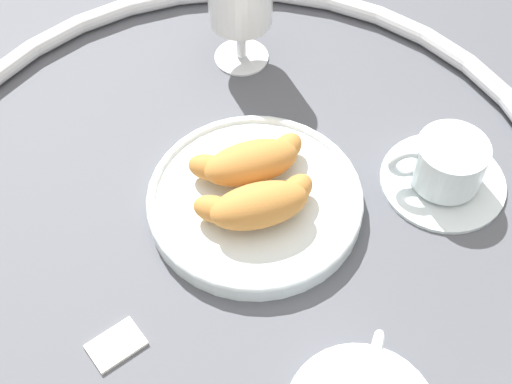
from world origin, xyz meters
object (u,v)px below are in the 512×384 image
croissant_large (259,204)px  sugar_packet (117,344)px  coffee_cup_near (447,168)px  croissant_small (251,161)px  pastry_plate (256,202)px

croissant_large → sugar_packet: 0.19m
coffee_cup_near → sugar_packet: size_ratio=2.72×
croissant_small → sugar_packet: croissant_small is taller
coffee_cup_near → sugar_packet: 0.38m
pastry_plate → sugar_packet: (-0.14, -0.15, -0.01)m
pastry_plate → coffee_cup_near: 0.21m
croissant_large → pastry_plate: bearing=94.6°
pastry_plate → sugar_packet: bearing=-132.3°
sugar_packet → pastry_plate: bearing=13.0°
croissant_small → pastry_plate: bearing=-83.4°
sugar_packet → croissant_small: bearing=19.0°
pastry_plate → croissant_small: 0.04m
croissant_large → coffee_cup_near: 0.21m
croissant_large → sugar_packet: size_ratio=2.67×
pastry_plate → coffee_cup_near: bearing=7.1°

